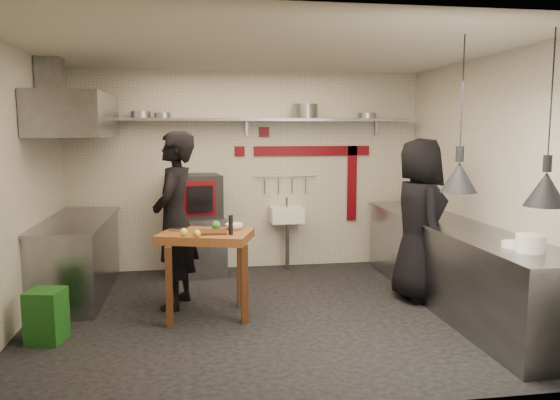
{
  "coord_description": "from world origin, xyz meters",
  "views": [
    {
      "loc": [
        -0.75,
        -5.65,
        1.98
      ],
      "look_at": [
        0.2,
        0.3,
        1.21
      ],
      "focal_mm": 35.0,
      "sensor_mm": 36.0,
      "label": 1
    }
  ],
  "objects": [
    {
      "name": "floor",
      "position": [
        0.0,
        0.0,
        0.0
      ],
      "size": [
        5.0,
        5.0,
        0.0
      ],
      "primitive_type": "plane",
      "color": "black",
      "rests_on": "ground"
    },
    {
      "name": "ceiling",
      "position": [
        0.0,
        0.0,
        2.8
      ],
      "size": [
        5.0,
        5.0,
        0.0
      ],
      "primitive_type": "plane",
      "color": "beige",
      "rests_on": "floor"
    },
    {
      "name": "wall_back",
      "position": [
        0.0,
        2.1,
        1.4
      ],
      "size": [
        5.0,
        0.04,
        2.8
      ],
      "primitive_type": "cube",
      "color": "beige",
      "rests_on": "floor"
    },
    {
      "name": "wall_front",
      "position": [
        0.0,
        -2.1,
        1.4
      ],
      "size": [
        5.0,
        0.04,
        2.8
      ],
      "primitive_type": "cube",
      "color": "beige",
      "rests_on": "floor"
    },
    {
      "name": "wall_left",
      "position": [
        -2.5,
        0.0,
        1.4
      ],
      "size": [
        0.04,
        4.2,
        2.8
      ],
      "primitive_type": "cube",
      "color": "beige",
      "rests_on": "floor"
    },
    {
      "name": "wall_right",
      "position": [
        2.5,
        0.0,
        1.4
      ],
      "size": [
        0.04,
        4.2,
        2.8
      ],
      "primitive_type": "cube",
      "color": "beige",
      "rests_on": "floor"
    },
    {
      "name": "red_band_horiz",
      "position": [
        0.95,
        2.08,
        1.68
      ],
      "size": [
        1.7,
        0.02,
        0.14
      ],
      "primitive_type": "cube",
      "color": "#5E070F",
      "rests_on": "wall_back"
    },
    {
      "name": "red_band_vert",
      "position": [
        1.55,
        2.08,
        1.2
      ],
      "size": [
        0.14,
        0.02,
        1.1
      ],
      "primitive_type": "cube",
      "color": "#5E070F",
      "rests_on": "wall_back"
    },
    {
      "name": "red_tile_a",
      "position": [
        0.25,
        2.08,
        1.95
      ],
      "size": [
        0.14,
        0.02,
        0.14
      ],
      "primitive_type": "cube",
      "color": "#5E070F",
      "rests_on": "wall_back"
    },
    {
      "name": "red_tile_b",
      "position": [
        -0.1,
        2.08,
        1.68
      ],
      "size": [
        0.14,
        0.02,
        0.14
      ],
      "primitive_type": "cube",
      "color": "#5E070F",
      "rests_on": "wall_back"
    },
    {
      "name": "back_shelf",
      "position": [
        0.0,
        1.92,
        2.12
      ],
      "size": [
        4.6,
        0.34,
        0.04
      ],
      "primitive_type": "cube",
      "color": "slate",
      "rests_on": "wall_back"
    },
    {
      "name": "shelf_bracket_left",
      "position": [
        -1.9,
        2.07,
        2.02
      ],
      "size": [
        0.04,
        0.06,
        0.24
      ],
      "primitive_type": "cube",
      "color": "slate",
      "rests_on": "wall_back"
    },
    {
      "name": "shelf_bracket_mid",
      "position": [
        0.0,
        2.07,
        2.02
      ],
      "size": [
        0.04,
        0.06,
        0.24
      ],
      "primitive_type": "cube",
      "color": "slate",
      "rests_on": "wall_back"
    },
    {
      "name": "shelf_bracket_right",
      "position": [
        1.9,
        2.07,
        2.02
      ],
      "size": [
        0.04,
        0.06,
        0.24
      ],
      "primitive_type": "cube",
      "color": "slate",
      "rests_on": "wall_back"
    },
    {
      "name": "pan_far_left",
      "position": [
        -1.43,
        1.92,
        2.19
      ],
      "size": [
        0.32,
        0.32,
        0.09
      ],
      "primitive_type": "cylinder",
      "rotation": [
        0.0,
        0.0,
        -0.28
      ],
      "color": "slate",
      "rests_on": "back_shelf"
    },
    {
      "name": "pan_mid_left",
      "position": [
        -1.15,
        1.92,
        2.18
      ],
      "size": [
        0.24,
        0.24,
        0.07
      ],
      "primitive_type": "cylinder",
      "rotation": [
        0.0,
        0.0,
        -0.1
      ],
      "color": "slate",
      "rests_on": "back_shelf"
    },
    {
      "name": "stock_pot",
      "position": [
        0.81,
        1.92,
        2.24
      ],
      "size": [
        0.38,
        0.38,
        0.2
      ],
      "primitive_type": "cylinder",
      "rotation": [
        0.0,
        0.0,
        0.13
      ],
      "color": "slate",
      "rests_on": "back_shelf"
    },
    {
      "name": "pan_right",
      "position": [
        1.71,
        1.92,
        2.18
      ],
      "size": [
        0.31,
        0.31,
        0.08
      ],
      "primitive_type": "cylinder",
      "rotation": [
        0.0,
        0.0,
        0.17
      ],
      "color": "slate",
      "rests_on": "back_shelf"
    },
    {
      "name": "oven_stand",
      "position": [
        -0.71,
        1.79,
        0.4
      ],
      "size": [
        0.79,
        0.73,
        0.8
      ],
      "primitive_type": "cube",
      "rotation": [
        0.0,
        0.0,
        0.15
      ],
      "color": "slate",
      "rests_on": "floor"
    },
    {
      "name": "combi_oven",
      "position": [
        -0.74,
        1.8,
        1.09
      ],
      "size": [
        0.76,
        0.72,
        0.58
      ],
      "primitive_type": "cube",
      "rotation": [
        0.0,
        0.0,
        0.15
      ],
      "color": "black",
      "rests_on": "oven_stand"
    },
    {
      "name": "oven_door",
      "position": [
        -0.7,
        1.5,
        1.09
      ],
      "size": [
        0.47,
        0.1,
        0.46
      ],
      "primitive_type": "cube",
      "rotation": [
        0.0,
        0.0,
        0.15
      ],
      "color": "#5E070F",
      "rests_on": "combi_oven"
    },
    {
      "name": "oven_glass",
      "position": [
        -0.67,
        1.45,
        1.09
      ],
      "size": [
        0.33,
        0.06,
        0.34
      ],
      "primitive_type": "cube",
      "rotation": [
        0.0,
        0.0,
        0.15
      ],
      "color": "black",
      "rests_on": "oven_door"
    },
    {
      "name": "hand_sink",
      "position": [
        0.55,
        1.92,
        0.78
      ],
      "size": [
        0.46,
        0.34,
        0.22
      ],
      "primitive_type": "cube",
      "color": "white",
      "rests_on": "wall_back"
    },
    {
      "name": "sink_tap",
      "position": [
        0.55,
        1.92,
        0.96
      ],
      "size": [
        0.03,
        0.03,
        0.14
      ],
      "primitive_type": "cylinder",
      "color": "slate",
      "rests_on": "hand_sink"
    },
    {
      "name": "sink_drain",
      "position": [
        0.55,
        1.88,
        0.34
      ],
      "size": [
        0.06,
        0.06,
        0.66
      ],
      "primitive_type": "cylinder",
      "color": "slate",
      "rests_on": "floor"
    },
    {
      "name": "utensil_rail",
      "position": [
        0.55,
        2.06,
        1.32
      ],
      "size": [
        0.9,
        0.02,
        0.02
      ],
      "primitive_type": "cylinder",
      "rotation": [
        0.0,
        1.57,
        0.0
      ],
      "color": "slate",
      "rests_on": "wall_back"
    },
    {
      "name": "counter_right",
      "position": [
        2.15,
        0.0,
        0.45
      ],
      "size": [
        0.7,
        3.8,
        0.9
      ],
      "primitive_type": "cube",
      "color": "slate",
      "rests_on": "floor"
    },
    {
      "name": "counter_right_top",
      "position": [
        2.15,
        0.0,
        0.92
      ],
      "size": [
        0.76,
        3.9,
        0.03
      ],
      "primitive_type": "cube",
      "color": "slate",
      "rests_on": "counter_right"
    },
    {
      "name": "plate_stack",
      "position": [
        2.12,
        -1.41,
        1.01
      ],
      "size": [
        0.32,
        0.32,
        0.15
      ],
      "primitive_type": "cylinder",
      "rotation": [
        0.0,
        0.0,
        0.41
      ],
      "color": "white",
      "rests_on": "counter_right_top"
    },
    {
      "name": "small_bowl_right",
      "position": [
        2.1,
        -1.21,
        0.96
      ],
      "size": [
        0.29,
        0.29,
        0.05
      ],
      "primitive_type": "cylinder",
      "rotation": [
        0.0,
        0.0,
        -0.41
      ],
      "color": "white",
      "rests_on": "counter_right_top"
    },
    {
      "name": "counter_left",
      "position": [
        -2.15,
        1.05,
        0.45
      ],
      "size": [
        0.7,
        1.9,
        0.9
      ],
      "primitive_type": "cube",
      "color": "slate",
      "rests_on": "floor"
    },
    {
      "name": "counter_left_top",
      "position": [
        -2.15,
        1.05,
        0.92
      ],
      "size": [
        0.76,
        2.0,
        0.03
      ],
      "primitive_type": "cube",
      "color": "slate",
      "rests_on": "counter_left"
    },
    {
      "name": "extractor_hood",
      "position": [
        -2.1,
        1.05,
        2.15
      ],
      "size": [
        0.78,
        1.6,
        0.5
      ],
      "primitive_type": "cube",
      "color": "slate",
      "rests_on": "ceiling"
    },
    {
      "name": "hood_duct",
      "position": [
        -2.35,
        1.05,
        2.55
      ],
      "size": [
        0.28,
        0.28,
        0.5
      ],
      "primitive_type": "cube",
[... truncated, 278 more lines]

